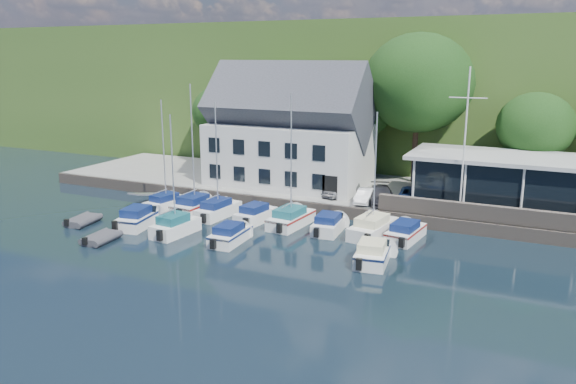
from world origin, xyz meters
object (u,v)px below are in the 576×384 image
Objects in this scene: car_blue at (411,195)px; boat_r1_4 at (291,168)px; boat_r2_1 at (173,170)px; boat_r2_0 at (139,216)px; boat_r1_2 at (217,162)px; boat_r1_0 at (164,160)px; boat_r2_2 at (230,233)px; car_white at (365,196)px; boat_r2_4 at (373,252)px; car_dgrey at (381,195)px; dinghy_1 at (101,237)px; harbor_building at (290,137)px; dinghy_0 at (83,219)px; boat_r1_1 at (193,156)px; boat_r1_5 at (329,223)px; boat_r1_6 at (375,171)px; club_pavilion at (497,181)px; flagpole at (465,143)px; car_silver at (341,188)px; boat_r1_3 at (256,213)px; boat_r1_7 at (406,230)px.

boat_r1_4 is (-7.54, -6.55, 2.79)m from car_blue.
boat_r2_0 is at bearing 178.59° from boat_r2_1.
boat_r2_1 is at bearing -89.03° from boat_r1_2.
boat_r1_0 is 1.55× the size of boat_r2_2.
boat_r2_4 is at bearing -73.65° from car_white.
car_dgrey reaches higher than dinghy_1.
harbor_building is 11.64m from boat_r1_0.
boat_r2_0 is 8.15m from boat_r2_2.
harbor_building is 1.62× the size of boat_r1_2.
car_white reaches higher than dinghy_0.
boat_r1_1 reaches higher than boat_r2_4.
boat_r2_2 is at bearing -142.78° from car_dgrey.
car_white is 11.02m from boat_r2_4.
boat_r1_0 is at bearing 137.58° from boat_r2_1.
boat_r1_1 is 1.87× the size of boat_r2_4.
car_dgrey is (1.18, 0.50, 0.09)m from car_white.
boat_r1_5 is 0.57× the size of boat_r1_6.
club_pavilion is at bearing 14.68° from car_white.
car_dgrey is 0.79× the size of boat_r2_0.
dinghy_1 is (-21.96, -13.46, -6.05)m from flagpole.
club_pavilion is 1.22× the size of flagpole.
flagpole is 1.15× the size of boat_r1_6.
dinghy_1 is at bearing -142.50° from boat_r1_6.
car_blue is at bearing 47.71° from boat_r2_2.
car_blue is at bearing 45.84° from boat_r1_4.
car_dgrey is 21.57m from dinghy_1.
club_pavilion is at bearing -1.59° from harbor_building.
car_silver is at bearing -170.61° from club_pavilion.
boat_r1_6 is 14.14m from boat_r2_1.
boat_r1_3 is at bearing 23.14° from boat_r2_0.
car_white is at bearing 57.68° from boat_r1_4.
boat_r2_1 is (-11.91, -11.32, 3.09)m from car_dgrey.
boat_r1_3 is at bearing -152.30° from car_blue.
dinghy_1 is at bearing -151.70° from boat_r1_5.
boat_r1_2 is 1.74× the size of boat_r2_4.
boat_r1_2 is at bearing -165.02° from flagpole.
flagpole reaches higher than boat_r2_1.
flagpole is at bearing 61.57° from boat_r1_7.
boat_r1_3 is at bearing 7.96° from boat_r1_0.
club_pavilion reaches higher than dinghy_1.
boat_r2_1 is (-10.73, -10.82, 3.18)m from car_white.
club_pavilion is at bearing 65.00° from boat_r1_7.
car_silver is 11.23m from flagpole.
car_dgrey is 13.38m from boat_r1_2.
club_pavilion is at bearing 40.07° from boat_r2_1.
car_white is 17.78m from boat_r2_0.
boat_r1_6 is 19.54m from dinghy_1.
flagpole is 20.75m from boat_r1_1.
club_pavilion is 2.94× the size of car_dgrey.
car_white is 0.63× the size of boat_r1_3.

